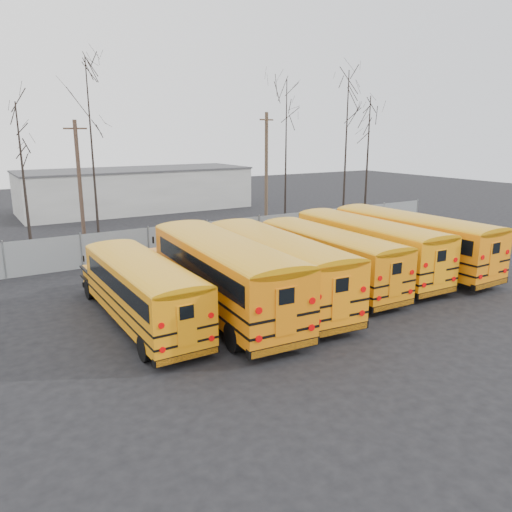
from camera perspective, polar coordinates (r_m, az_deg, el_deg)
ground at (r=23.25m, az=7.73°, el=-5.35°), size 120.00×120.00×0.00m
fence at (r=32.79m, az=-5.58°, el=2.22°), size 40.00×0.04×2.00m
distant_building at (r=51.75m, az=-13.49°, el=7.34°), size 22.00×8.00×4.00m
bus_a at (r=20.52m, az=-13.03°, el=-3.32°), size 2.37×10.22×2.85m
bus_b at (r=21.32m, az=-4.04°, el=-1.45°), size 3.60×12.29×3.40m
bus_c at (r=22.69m, az=2.06°, el=-0.69°), size 3.67×11.78×3.25m
bus_d at (r=25.25m, az=8.06°, el=0.35°), size 2.79×10.79×3.00m
bus_e at (r=27.54m, az=12.39°, el=1.53°), size 3.04×11.47×3.18m
bus_f at (r=29.41m, az=17.12°, el=2.12°), size 2.89×11.75×3.27m
utility_pole_left at (r=35.88m, az=-19.50°, el=7.89°), size 1.49×0.40×8.44m
utility_pole_right at (r=42.95m, az=1.19°, el=10.12°), size 1.61×0.61×9.26m
tree_1 at (r=33.17m, az=-24.98°, el=7.57°), size 0.26×0.26×9.37m
tree_2 at (r=35.44m, az=-18.18°, el=10.92°), size 0.26×0.26×12.34m
tree_3 at (r=42.41m, az=3.43°, el=11.59°), size 0.26×0.26×11.79m
tree_4 at (r=43.24m, az=10.22°, el=11.92°), size 0.26×0.26×12.50m
tree_5 at (r=45.51m, az=12.61°, el=10.73°), size 0.26×0.26×10.65m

